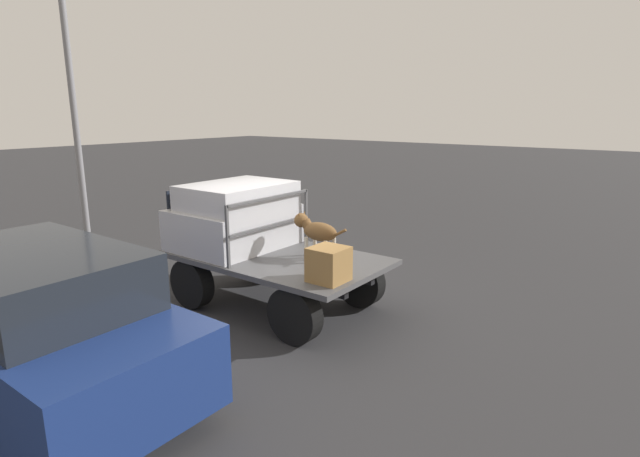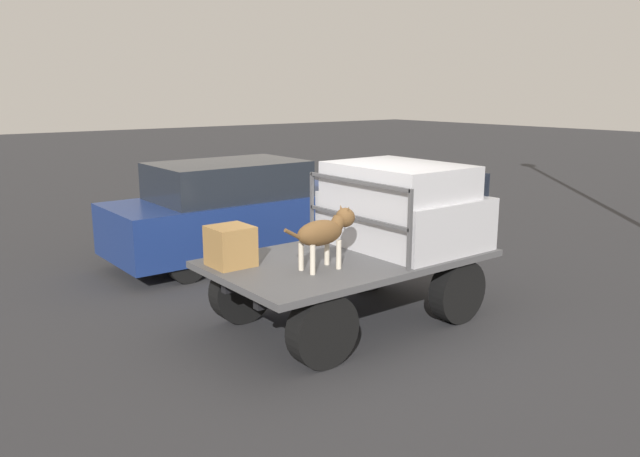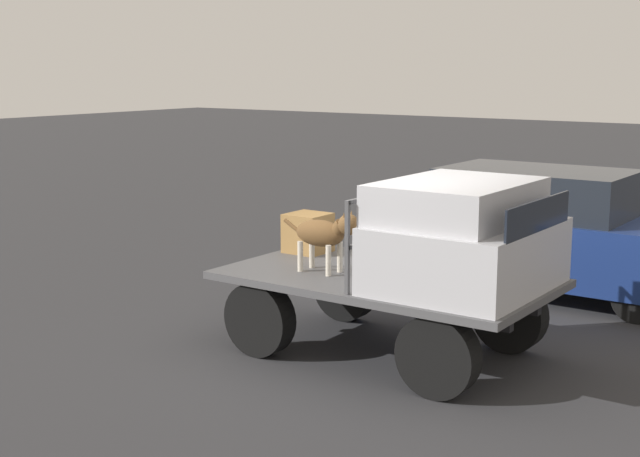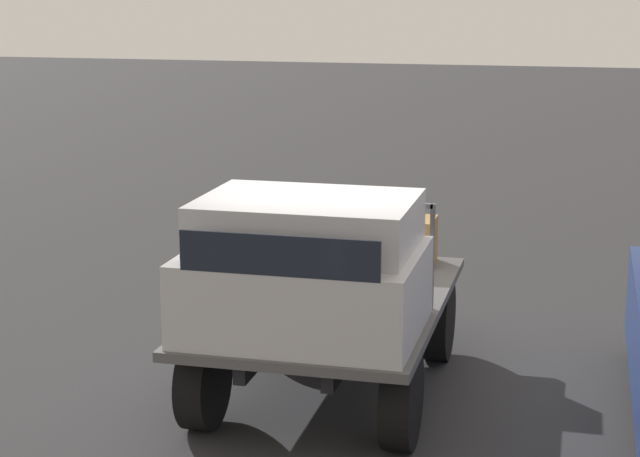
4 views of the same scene
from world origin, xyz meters
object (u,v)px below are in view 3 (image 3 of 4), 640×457
at_px(cargo_crate, 308,233).
at_px(parked_sedan, 547,232).
at_px(flatbed_truck, 386,299).
at_px(dog, 326,233).

distance_m(cargo_crate, parked_sedan, 3.51).
bearing_deg(cargo_crate, flatbed_truck, -19.59).
bearing_deg(dog, flatbed_truck, 33.35).
distance_m(flatbed_truck, dog, 0.95).
height_order(flatbed_truck, cargo_crate, cargo_crate).
relative_size(flatbed_truck, parked_sedan, 0.77).
xyz_separation_m(flatbed_truck, cargo_crate, (-1.39, 0.49, 0.49)).
height_order(dog, cargo_crate, dog).
xyz_separation_m(flatbed_truck, dog, (-0.59, -0.27, 0.69)).
relative_size(cargo_crate, parked_sedan, 0.10).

